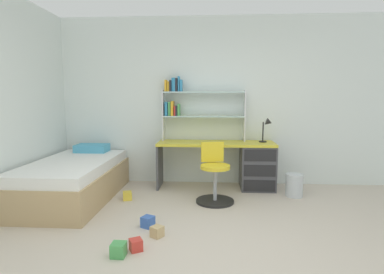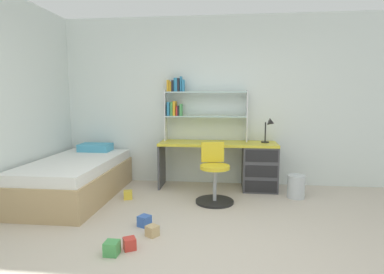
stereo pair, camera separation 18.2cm
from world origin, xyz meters
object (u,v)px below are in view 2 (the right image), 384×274
(desk, at_px, (248,163))
(toy_block_green_0, at_px, (112,248))
(toy_block_yellow_2, at_px, (128,195))
(bookshelf_hutch, at_px, (193,104))
(toy_block_blue_4, at_px, (144,221))
(toy_block_natural_3, at_px, (152,231))
(desk_lamp, at_px, (270,126))
(toy_block_red_1, at_px, (130,244))
(bed_platform, at_px, (76,178))
(swivel_chair, at_px, (214,179))
(waste_bin, at_px, (296,187))

(desk, xyz_separation_m, toy_block_green_0, (-1.37, -2.23, -0.34))
(toy_block_yellow_2, bearing_deg, desk, 21.79)
(bookshelf_hutch, xyz_separation_m, toy_block_blue_4, (-0.36, -1.73, -1.26))
(toy_block_natural_3, bearing_deg, bookshelf_hutch, 83.62)
(desk_lamp, bearing_deg, toy_block_red_1, -126.18)
(bed_platform, bearing_deg, desk, 15.45)
(desk, xyz_separation_m, toy_block_blue_4, (-1.24, -1.58, -0.34))
(desk_lamp, relative_size, toy_block_blue_4, 3.18)
(desk, relative_size, desk_lamp, 4.74)
(toy_block_green_0, relative_size, toy_block_blue_4, 1.05)
(bed_platform, height_order, toy_block_blue_4, bed_platform)
(bed_platform, xyz_separation_m, toy_block_yellow_2, (0.76, -0.00, -0.22))
(bookshelf_hutch, xyz_separation_m, swivel_chair, (0.38, -0.83, -1.00))
(swivel_chair, xyz_separation_m, toy_block_blue_4, (-0.74, -0.90, -0.26))
(toy_block_blue_4, bearing_deg, toy_block_yellow_2, 118.09)
(bookshelf_hutch, distance_m, toy_block_yellow_2, 1.74)
(desk, distance_m, bookshelf_hutch, 1.28)
(bed_platform, bearing_deg, swivel_chair, 0.32)
(desk, height_order, bookshelf_hutch, bookshelf_hutch)
(waste_bin, bearing_deg, bed_platform, -174.30)
(toy_block_natural_3, distance_m, toy_block_blue_4, 0.27)
(desk, bearing_deg, toy_block_red_1, -120.48)
(bed_platform, height_order, toy_block_red_1, bed_platform)
(toy_block_red_1, bearing_deg, toy_block_yellow_2, 108.39)
(bed_platform, relative_size, waste_bin, 5.97)
(bookshelf_hutch, xyz_separation_m, toy_block_green_0, (-0.50, -2.38, -1.26))
(waste_bin, bearing_deg, toy_block_green_0, -137.53)
(desk_lamp, distance_m, toy_block_red_1, 2.80)
(swivel_chair, height_order, bed_platform, swivel_chair)
(desk_lamp, distance_m, toy_block_green_0, 2.96)
(bookshelf_hutch, relative_size, toy_block_natural_3, 11.91)
(toy_block_green_0, relative_size, toy_block_red_1, 1.15)
(desk_lamp, height_order, toy_block_blue_4, desk_lamp)
(desk_lamp, xyz_separation_m, waste_bin, (0.34, -0.39, -0.82))
(waste_bin, relative_size, toy_block_green_0, 2.59)
(bookshelf_hutch, height_order, waste_bin, bookshelf_hutch)
(swivel_chair, height_order, waste_bin, swivel_chair)
(desk, relative_size, toy_block_natural_3, 16.42)
(swivel_chair, relative_size, toy_block_green_0, 6.40)
(bookshelf_hutch, bearing_deg, toy_block_blue_4, -101.86)
(toy_block_green_0, height_order, toy_block_blue_4, toy_block_green_0)
(desk_lamp, relative_size, toy_block_green_0, 3.03)
(toy_block_blue_4, bearing_deg, waste_bin, 32.44)
(bookshelf_hutch, relative_size, desk_lamp, 3.44)
(swivel_chair, height_order, toy_block_yellow_2, swivel_chair)
(swivel_chair, height_order, toy_block_natural_3, swivel_chair)
(swivel_chair, bearing_deg, toy_block_natural_3, -117.75)
(desk, height_order, desk_lamp, desk_lamp)
(toy_block_natural_3, bearing_deg, desk, 58.81)
(bookshelf_hutch, height_order, toy_block_yellow_2, bookshelf_hutch)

